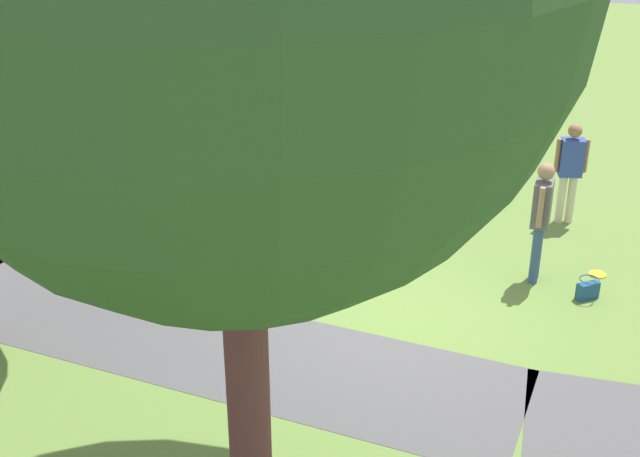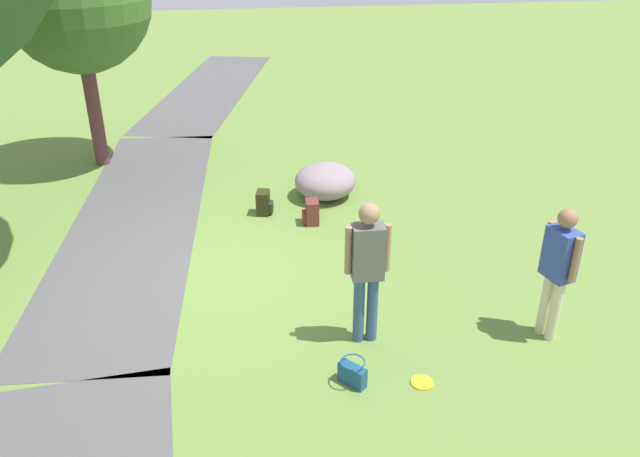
% 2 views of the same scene
% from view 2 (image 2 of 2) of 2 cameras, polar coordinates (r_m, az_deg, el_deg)
% --- Properties ---
extents(ground_plane, '(48.00, 48.00, 0.00)m').
position_cam_2_polar(ground_plane, '(9.09, -9.47, -4.08)').
color(ground_plane, olive).
extents(footpath_segment_mid, '(8.10, 2.43, 0.01)m').
position_cam_2_polar(footpath_segment_mid, '(10.94, -16.04, 0.91)').
color(footpath_segment_mid, '#4F4E4E').
rests_on(footpath_segment_mid, ground).
extents(footpath_segment_far, '(8.25, 3.81, 0.01)m').
position_cam_2_polar(footpath_segment_far, '(18.25, -9.73, 12.20)').
color(footpath_segment_far, '#4F4E4E').
rests_on(footpath_segment_far, ground).
extents(lawn_boulder, '(1.51, 1.50, 0.59)m').
position_cam_2_polar(lawn_boulder, '(11.18, 0.47, 4.27)').
color(lawn_boulder, gray).
rests_on(lawn_boulder, ground).
extents(woman_with_handbag, '(0.24, 0.52, 1.79)m').
position_cam_2_polar(woman_with_handbag, '(7.20, 4.24, -3.13)').
color(woman_with_handbag, '#335279').
rests_on(woman_with_handbag, ground).
extents(man_near_boulder, '(0.50, 0.33, 1.68)m').
position_cam_2_polar(man_near_boulder, '(7.78, 20.52, -3.08)').
color(man_near_boulder, beige).
rests_on(man_near_boulder, ground).
extents(handbag_on_grass, '(0.38, 0.38, 0.31)m').
position_cam_2_polar(handbag_on_grass, '(7.07, 2.91, -12.80)').
color(handbag_on_grass, navy).
rests_on(handbag_on_grass, ground).
extents(backpack_by_boulder, '(0.31, 0.30, 0.40)m').
position_cam_2_polar(backpack_by_boulder, '(10.64, -5.05, 2.29)').
color(backpack_by_boulder, black).
rests_on(backpack_by_boulder, ground).
extents(spare_backpack_on_lawn, '(0.29, 0.27, 0.40)m').
position_cam_2_polar(spare_backpack_on_lawn, '(10.27, -0.76, 1.43)').
color(spare_backpack_on_lawn, maroon).
rests_on(spare_backpack_on_lawn, ground).
extents(frisbee_on_grass, '(0.25, 0.25, 0.02)m').
position_cam_2_polar(frisbee_on_grass, '(7.23, 9.11, -13.43)').
color(frisbee_on_grass, yellow).
rests_on(frisbee_on_grass, ground).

